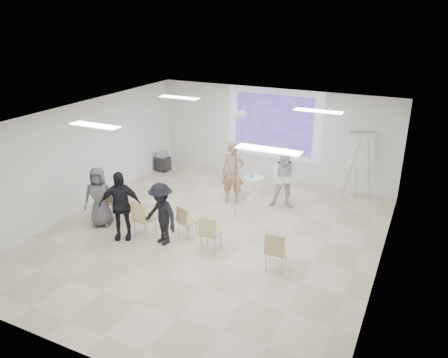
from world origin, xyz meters
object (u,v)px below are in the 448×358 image
at_px(chair_left_mid, 124,203).
at_px(chair_right_far, 275,249).
at_px(laptop, 145,217).
at_px(av_cart, 163,162).
at_px(audience_left, 120,201).
at_px(chair_far_left, 112,199).
at_px(flipchart_easel, 361,150).
at_px(audience_outer, 99,193).
at_px(chair_right_inner, 210,231).
at_px(chair_left_inner, 142,217).
at_px(player_left, 233,169).
at_px(audience_mid, 161,210).
at_px(pedestal_table, 254,187).
at_px(chair_center, 185,220).
at_px(player_right, 285,175).

distance_m(chair_left_mid, chair_right_far, 4.36).
distance_m(laptop, av_cart, 4.70).
relative_size(audience_left, av_cart, 2.85).
xyz_separation_m(chair_far_left, flipchart_easel, (5.65, 4.27, 0.95)).
bearing_deg(audience_outer, audience_left, -45.36).
distance_m(audience_outer, flipchart_easel, 7.40).
relative_size(chair_right_far, audience_left, 0.46).
bearing_deg(chair_right_inner, chair_left_inner, -179.88).
relative_size(chair_left_inner, audience_outer, 0.54).
xyz_separation_m(player_left, audience_mid, (-0.50, -2.96, -0.14)).
xyz_separation_m(audience_mid, flipchart_easel, (3.73, 4.79, 0.64)).
xyz_separation_m(audience_mid, av_cart, (-2.80, 4.27, -0.56)).
xyz_separation_m(pedestal_table, chair_right_inner, (0.20, -3.19, 0.12)).
bearing_deg(player_left, chair_right_far, -66.63).
distance_m(chair_center, audience_outer, 2.41).
distance_m(player_left, chair_left_inner, 3.16).
distance_m(chair_far_left, chair_left_inner, 1.42).
bearing_deg(audience_left, chair_right_far, -24.22).
relative_size(player_right, chair_center, 2.36).
xyz_separation_m(player_right, chair_right_far, (0.87, -3.23, -0.43)).
xyz_separation_m(player_left, audience_left, (-1.55, -3.16, -0.02)).
xyz_separation_m(audience_left, audience_outer, (-0.93, 0.32, -0.11)).
height_order(audience_left, audience_outer, audience_left).
bearing_deg(chair_right_far, player_right, 99.10).
relative_size(player_right, chair_right_far, 2.12).
xyz_separation_m(player_right, chair_far_left, (-3.91, -2.75, -0.40)).
distance_m(chair_left_inner, audience_left, 0.67).
relative_size(pedestal_table, chair_right_far, 0.83).
bearing_deg(audience_left, flipchart_easel, 18.52).
bearing_deg(chair_far_left, player_left, 29.54).
distance_m(pedestal_table, chair_center, 2.93).
distance_m(chair_far_left, flipchart_easel, 7.15).
relative_size(audience_mid, av_cart, 2.52).
distance_m(chair_right_inner, flipchart_easel, 5.37).
bearing_deg(flipchart_easel, chair_right_far, -125.01).
xyz_separation_m(chair_left_mid, audience_left, (0.44, -0.68, 0.42)).
xyz_separation_m(chair_left_inner, audience_outer, (-1.38, 0.08, 0.33)).
bearing_deg(av_cart, chair_left_mid, -66.76).
distance_m(chair_right_inner, chair_right_far, 1.65).
height_order(laptop, av_cart, av_cart).
distance_m(player_right, audience_outer, 5.06).
bearing_deg(player_right, laptop, -143.22).
relative_size(audience_outer, av_cart, 2.54).
bearing_deg(chair_center, player_left, 102.53).
bearing_deg(chair_far_left, audience_left, -55.15).
bearing_deg(chair_right_far, chair_left_mid, 168.29).
distance_m(chair_far_left, av_cart, 3.86).
relative_size(chair_left_mid, audience_left, 0.49).
xyz_separation_m(chair_far_left, audience_left, (0.88, -0.72, 0.42)).
bearing_deg(flipchart_easel, player_right, -163.46).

